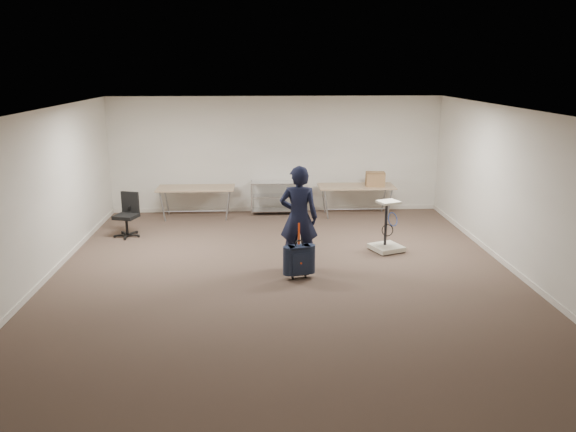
{
  "coord_description": "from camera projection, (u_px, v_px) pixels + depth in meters",
  "views": [
    {
      "loc": [
        -0.41,
        -9.03,
        3.48
      ],
      "look_at": [
        0.08,
        0.3,
        0.98
      ],
      "focal_mm": 35.0,
      "sensor_mm": 36.0,
      "label": 1
    }
  ],
  "objects": [
    {
      "name": "ground",
      "position": [
        284.0,
        276.0,
        9.63
      ],
      "size": [
        9.0,
        9.0,
        0.0
      ],
      "primitive_type": "plane",
      "color": "#47362B",
      "rests_on": "ground"
    },
    {
      "name": "person",
      "position": [
        299.0,
        218.0,
        9.8
      ],
      "size": [
        0.72,
        0.52,
        1.84
      ],
      "primitive_type": "imported",
      "rotation": [
        0.0,
        0.0,
        3.01
      ],
      "color": "black",
      "rests_on": "ground"
    },
    {
      "name": "wire_shelf",
      "position": [
        276.0,
        196.0,
        13.57
      ],
      "size": [
        1.22,
        0.47,
        0.8
      ],
      "color": "silver",
      "rests_on": "ground"
    },
    {
      "name": "equipment_cart",
      "position": [
        387.0,
        238.0,
        10.86
      ],
      "size": [
        0.71,
        0.71,
        1.0
      ],
      "color": "beige",
      "rests_on": "ground"
    },
    {
      "name": "folding_table_right",
      "position": [
        356.0,
        188.0,
        13.36
      ],
      "size": [
        1.8,
        0.75,
        0.73
      ],
      "color": "tan",
      "rests_on": "ground"
    },
    {
      "name": "folding_table_left",
      "position": [
        196.0,
        190.0,
        13.17
      ],
      "size": [
        1.8,
        0.75,
        0.73
      ],
      "color": "tan",
      "rests_on": "ground"
    },
    {
      "name": "room_shell",
      "position": [
        281.0,
        248.0,
        10.95
      ],
      "size": [
        8.0,
        9.0,
        9.0
      ],
      "color": "beige",
      "rests_on": "ground"
    },
    {
      "name": "office_chair",
      "position": [
        128.0,
        223.0,
        11.82
      ],
      "size": [
        0.56,
        0.56,
        0.92
      ],
      "color": "black",
      "rests_on": "ground"
    },
    {
      "name": "suitcase",
      "position": [
        299.0,
        260.0,
        9.42
      ],
      "size": [
        0.39,
        0.28,
        0.97
      ],
      "color": "black",
      "rests_on": "ground"
    },
    {
      "name": "cardboard_box",
      "position": [
        375.0,
        179.0,
        13.28
      ],
      "size": [
        0.47,
        0.37,
        0.33
      ],
      "primitive_type": "cube",
      "rotation": [
        0.0,
        0.0,
        -0.09
      ],
      "color": "olive",
      "rests_on": "folding_table_right"
    }
  ]
}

